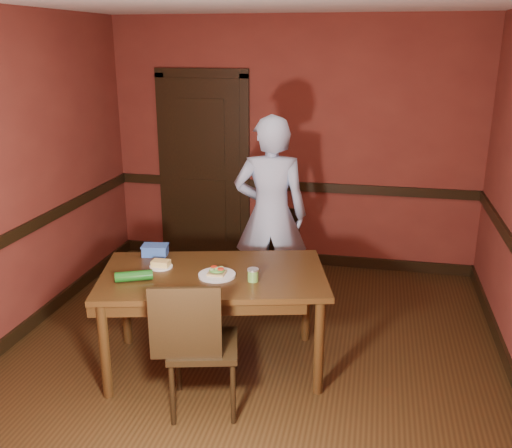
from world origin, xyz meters
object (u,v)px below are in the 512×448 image
at_px(dining_table, 214,320).
at_px(sandwich_plate, 217,274).
at_px(sauce_jar, 253,275).
at_px(cheese_saucer, 161,265).
at_px(chair_near, 203,343).
at_px(chair_far, 282,258).
at_px(person, 271,215).
at_px(food_tub, 155,250).

bearing_deg(dining_table, sandwich_plate, -63.80).
xyz_separation_m(sauce_jar, cheese_saucer, (-0.74, 0.11, -0.03)).
relative_size(sauce_jar, cheese_saucer, 0.54).
height_order(chair_near, cheese_saucer, chair_near).
bearing_deg(sandwich_plate, chair_far, 77.77).
distance_m(dining_table, chair_near, 0.53).
relative_size(dining_table, person, 0.91).
height_order(chair_near, food_tub, chair_near).
bearing_deg(chair_far, cheese_saucer, -103.39).
relative_size(dining_table, chair_near, 1.70).
height_order(dining_table, cheese_saucer, cheese_saucer).
distance_m(dining_table, food_tub, 0.76).
bearing_deg(food_tub, chair_far, 38.14).
distance_m(person, cheese_saucer, 1.27).
bearing_deg(dining_table, food_tub, 140.92).
height_order(person, sauce_jar, person).
distance_m(dining_table, chair_far, 1.27).
relative_size(chair_near, sandwich_plate, 3.57).
height_order(chair_near, sauce_jar, chair_near).
xyz_separation_m(dining_table, sauce_jar, (0.32, -0.08, 0.44)).
xyz_separation_m(chair_near, person, (0.15, 1.63, 0.42)).
height_order(person, cheese_saucer, person).
distance_m(chair_far, person, 0.48).
relative_size(chair_far, cheese_saucer, 5.17).
height_order(chair_far, chair_near, chair_near).
bearing_deg(cheese_saucer, dining_table, -3.80).
bearing_deg(dining_table, chair_near, -95.86).
height_order(sandwich_plate, sauce_jar, sauce_jar).
bearing_deg(chair_near, food_tub, -64.91).
bearing_deg(chair_far, chair_near, -79.67).
bearing_deg(person, chair_far, -138.66).
distance_m(chair_far, sauce_jar, 1.36).
bearing_deg(chair_far, sauce_jar, -71.55).
xyz_separation_m(dining_table, person, (0.22, 1.11, 0.52)).
xyz_separation_m(sauce_jar, food_tub, (-0.88, 0.35, -0.00)).
height_order(chair_far, person, person).
bearing_deg(sauce_jar, cheese_saucer, 171.42).
bearing_deg(person, food_tub, 39.60).
bearing_deg(sandwich_plate, sauce_jar, -6.65).
bearing_deg(person, sandwich_plate, 73.44).
relative_size(person, sandwich_plate, 6.67).
height_order(person, sandwich_plate, person).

